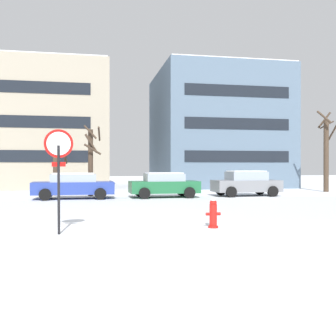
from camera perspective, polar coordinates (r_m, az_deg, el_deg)
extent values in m
plane|color=white|center=(13.56, -7.00, -7.47)|extent=(120.00, 120.00, 0.00)
cube|color=silver|center=(17.30, -7.85, -5.78)|extent=(80.00, 9.55, 0.00)
cylinder|color=black|center=(11.08, -15.21, -3.04)|extent=(0.07, 0.21, 2.37)
cylinder|color=red|center=(11.08, -15.22, 3.36)|extent=(0.76, 0.10, 0.76)
cylinder|color=white|center=(11.06, -15.22, 3.36)|extent=(0.62, 0.09, 0.62)
cube|color=red|center=(11.06, -15.22, 0.51)|extent=(0.36, 0.06, 0.12)
cylinder|color=white|center=(11.09, -15.22, 3.61)|extent=(0.42, 0.07, 0.42)
cylinder|color=red|center=(12.09, 6.42, -8.27)|extent=(0.30, 0.30, 0.06)
cylinder|color=red|center=(12.04, 6.42, -6.63)|extent=(0.22, 0.22, 0.64)
sphere|color=red|center=(12.00, 6.42, -4.92)|extent=(0.21, 0.21, 0.21)
cylinder|color=red|center=(11.99, 5.68, -6.51)|extent=(0.12, 0.09, 0.09)
cylinder|color=red|center=(12.08, 7.15, -6.45)|extent=(0.12, 0.09, 0.09)
sphere|color=white|center=(12.00, 6.42, -4.65)|extent=(0.15, 0.15, 0.15)
cube|color=#283D93|center=(23.10, -13.25, -2.76)|extent=(4.48, 1.90, 0.68)
cube|color=#8C99A8|center=(23.08, -13.25, -1.38)|extent=(2.48, 1.72, 0.44)
cube|color=white|center=(23.07, -13.25, -0.76)|extent=(2.25, 1.58, 0.06)
cylinder|color=black|center=(24.06, -9.76, -3.32)|extent=(0.64, 0.23, 0.64)
cylinder|color=black|center=(22.22, -9.56, -3.62)|extent=(0.64, 0.23, 0.64)
cylinder|color=black|center=(24.11, -16.64, -3.32)|extent=(0.64, 0.23, 0.64)
cylinder|color=black|center=(22.27, -17.01, -3.62)|extent=(0.64, 0.23, 0.64)
cube|color=#1E6038|center=(23.50, -0.58, -2.69)|extent=(4.02, 1.93, 0.68)
cube|color=#8C99A8|center=(23.47, -0.58, -1.33)|extent=(2.23, 1.74, 0.44)
cube|color=white|center=(23.47, -0.58, -0.72)|extent=(2.02, 1.61, 0.06)
cylinder|color=black|center=(24.71, 1.92, -3.23)|extent=(0.64, 0.23, 0.64)
cylinder|color=black|center=(22.90, 3.07, -3.50)|extent=(0.64, 0.23, 0.64)
cylinder|color=black|center=(24.21, -4.03, -3.30)|extent=(0.64, 0.23, 0.64)
cylinder|color=black|center=(22.36, -3.35, -3.59)|extent=(0.64, 0.23, 0.64)
cube|color=slate|center=(25.10, 11.00, -2.49)|extent=(4.09, 1.85, 0.70)
cube|color=#8C99A8|center=(25.08, 11.00, -1.10)|extent=(2.26, 1.67, 0.52)
cube|color=white|center=(25.07, 11.00, -0.44)|extent=(2.06, 1.54, 0.06)
cylinder|color=black|center=(26.47, 12.85, -3.00)|extent=(0.64, 0.23, 0.64)
cylinder|color=black|center=(24.85, 14.62, -3.21)|extent=(0.64, 0.23, 0.64)
cylinder|color=black|center=(25.47, 7.47, -3.12)|extent=(0.64, 0.23, 0.64)
cylinder|color=black|center=(23.78, 8.94, -3.37)|extent=(0.64, 0.23, 0.64)
cylinder|color=#423326|center=(30.76, 21.48, 1.60)|extent=(0.36, 0.36, 5.10)
cylinder|color=#423326|center=(30.49, 21.24, 6.74)|extent=(0.81, 0.88, 0.99)
cylinder|color=#423326|center=(31.36, 21.57, 5.70)|extent=(0.83, 0.67, 0.57)
cylinder|color=#423326|center=(31.20, 22.42, 4.96)|extent=(0.16, 1.32, 1.35)
cylinder|color=#423326|center=(31.33, 21.26, 6.33)|extent=(0.95, 0.37, 1.18)
cylinder|color=#423326|center=(25.04, -10.91, 0.74)|extent=(0.30, 0.30, 4.07)
cylinder|color=#423326|center=(24.58, -10.62, 2.61)|extent=(1.05, 0.38, 0.68)
cylinder|color=#423326|center=(24.77, -10.95, 5.03)|extent=(0.80, 0.15, 0.85)
cylinder|color=#423326|center=(25.08, -9.72, 4.81)|extent=(0.20, 1.11, 0.81)
cylinder|color=#423326|center=(24.74, -10.84, 3.45)|extent=(0.79, 0.21, 1.16)
cylinder|color=#423326|center=(25.95, -15.59, 0.23)|extent=(0.36, 0.36, 3.63)
cylinder|color=#423326|center=(26.66, -15.32, 3.61)|extent=(1.44, 0.31, 1.00)
cylinder|color=#423326|center=(25.86, -14.43, 1.96)|extent=(0.29, 1.19, 1.26)
cylinder|color=#423326|center=(25.97, -15.00, 3.17)|extent=(0.14, 0.64, 0.92)
cube|color=#9E937F|center=(36.95, -19.84, 5.37)|extent=(14.30, 10.36, 10.25)
cube|color=white|center=(37.76, -19.85, 13.21)|extent=(14.01, 10.16, 0.10)
cube|color=black|center=(31.68, -21.30, 1.58)|extent=(11.44, 0.04, 0.90)
cube|color=black|center=(31.84, -21.31, 6.19)|extent=(11.44, 0.04, 0.90)
cube|color=black|center=(32.21, -21.31, 10.73)|extent=(11.44, 0.04, 0.90)
cube|color=slate|center=(37.78, 6.78, 5.36)|extent=(10.82, 11.43, 10.36)
cube|color=white|center=(38.60, 6.78, 13.11)|extent=(10.60, 11.20, 0.10)
cube|color=black|center=(32.23, 9.87, 1.62)|extent=(8.66, 0.04, 0.90)
cube|color=black|center=(32.39, 9.88, 6.21)|extent=(8.66, 0.04, 0.90)
cube|color=black|center=(32.76, 9.88, 10.72)|extent=(8.66, 0.04, 0.90)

